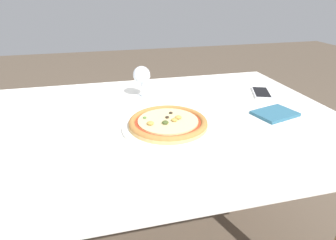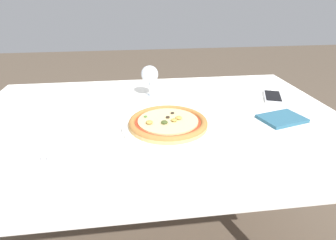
# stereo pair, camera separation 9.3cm
# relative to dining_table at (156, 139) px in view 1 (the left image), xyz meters

# --- Properties ---
(dining_table) EXTENTS (1.37, 0.97, 0.73)m
(dining_table) POSITION_rel_dining_table_xyz_m (0.00, 0.00, 0.00)
(dining_table) COLOR #997047
(dining_table) RESTS_ON ground_plane
(pizza_plate) EXTENTS (0.31, 0.31, 0.04)m
(pizza_plate) POSITION_rel_dining_table_xyz_m (0.03, -0.08, 0.10)
(pizza_plate) COLOR white
(pizza_plate) RESTS_ON dining_table
(fork) EXTENTS (0.05, 0.17, 0.00)m
(fork) POSITION_rel_dining_table_xyz_m (-0.33, -0.28, 0.08)
(fork) COLOR silver
(fork) RESTS_ON dining_table
(wine_glass_far_left) EXTENTS (0.07, 0.07, 0.14)m
(wine_glass_far_left) POSITION_rel_dining_table_xyz_m (-0.01, 0.23, 0.18)
(wine_glass_far_left) COLOR silver
(wine_glass_far_left) RESTS_ON dining_table
(cell_phone) EXTENTS (0.12, 0.16, 0.01)m
(cell_phone) POSITION_rel_dining_table_xyz_m (0.51, 0.14, 0.09)
(cell_phone) COLOR white
(cell_phone) RESTS_ON dining_table
(napkin_folded) EXTENTS (0.17, 0.15, 0.01)m
(napkin_folded) POSITION_rel_dining_table_xyz_m (0.44, -0.07, 0.09)
(napkin_folded) COLOR #2D607A
(napkin_folded) RESTS_ON dining_table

